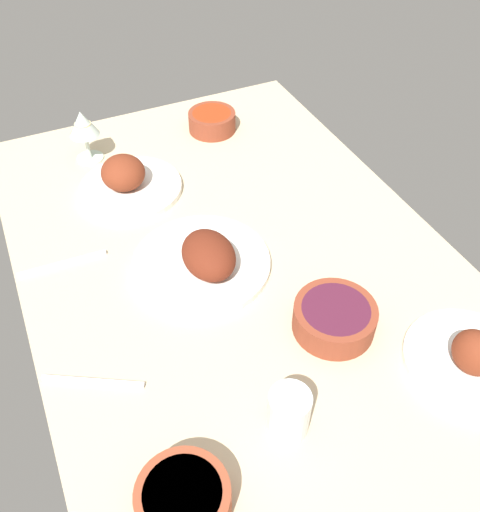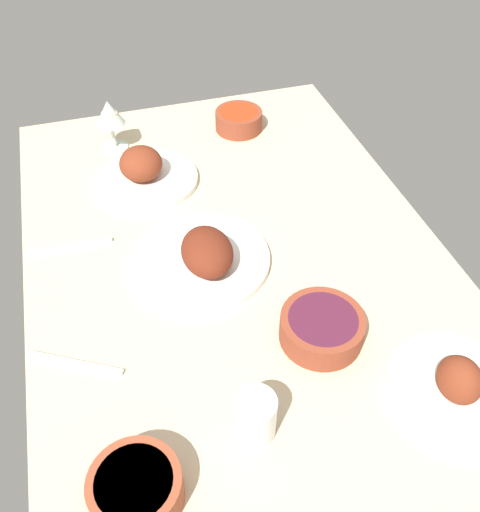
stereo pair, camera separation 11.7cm
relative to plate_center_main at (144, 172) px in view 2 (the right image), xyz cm
name	(u,v)px [view 2 (the right image)]	position (x,y,z in cm)	size (l,w,h in cm)	color
dining_table	(240,269)	(-34.43, -14.61, -4.99)	(140.00, 90.00, 4.00)	#C6B28E
plate_center_main	(144,172)	(0.00, 0.00, 0.00)	(25.17, 25.17, 9.37)	white
plate_far_side	(204,256)	(-33.16, -7.06, -0.15)	(29.57, 29.57, 9.20)	white
plate_near_viewer	(456,385)	(-75.63, -41.04, -0.49)	(23.29, 23.29, 9.62)	white
bowl_pasta	(136,488)	(-77.82, 14.38, 0.18)	(14.07, 14.07, 5.84)	brown
bowl_sauce	(239,120)	(16.98, -29.57, -0.02)	(13.18, 13.18, 5.45)	brown
bowl_onions	(322,327)	(-57.89, -23.54, 0.10)	(15.81, 15.81, 5.68)	brown
wine_glass	(109,115)	(17.40, 5.38, 6.94)	(7.60, 7.60, 14.00)	silver
water_tumbler	(255,417)	(-72.52, -5.76, 1.55)	(6.97, 6.97, 9.08)	silver
fork_loose	(75,363)	(-50.73, 21.53, -2.59)	(18.44, 0.90, 0.80)	silver
spoon_loose	(70,246)	(-19.19, 20.27, -2.59)	(18.74, 0.90, 0.80)	silver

